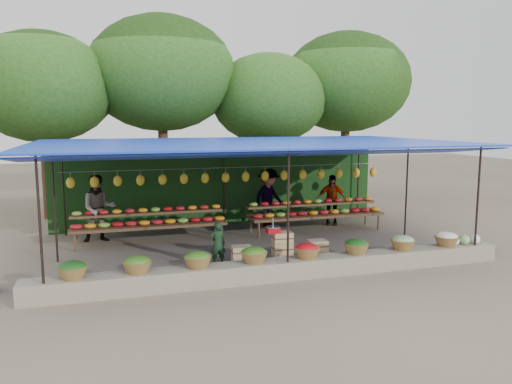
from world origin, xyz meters
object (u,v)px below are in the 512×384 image
object	(u,v)px
vendor_seated	(218,244)
blue_crate_front	(91,282)
weighing_scale	(273,229)
crate_counter	(281,251)

from	to	relation	value
vendor_seated	blue_crate_front	world-z (taller)	vendor_seated
weighing_scale	vendor_seated	bearing A→B (deg)	166.68
blue_crate_front	crate_counter	bearing A→B (deg)	-12.38
crate_counter	weighing_scale	distance (m)	0.58
weighing_scale	vendor_seated	xyz separation A→B (m)	(-1.26, 0.30, -0.33)
vendor_seated	blue_crate_front	xyz separation A→B (m)	(-2.80, -0.80, -0.39)
crate_counter	blue_crate_front	xyz separation A→B (m)	(-4.27, -0.50, -0.17)
weighing_scale	blue_crate_front	distance (m)	4.15
weighing_scale	vendor_seated	world-z (taller)	weighing_scale
crate_counter	blue_crate_front	distance (m)	4.30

